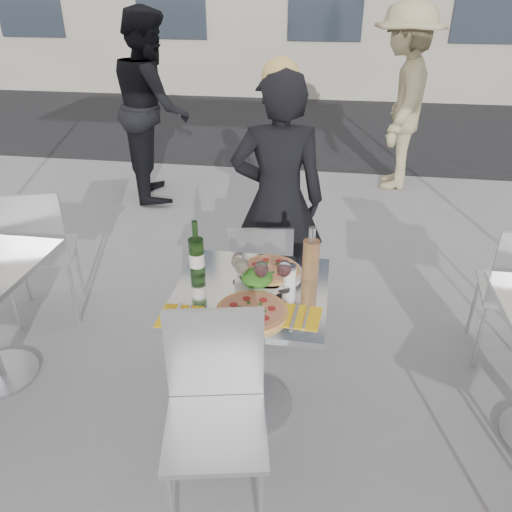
# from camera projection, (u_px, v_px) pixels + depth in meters

# --- Properties ---
(ground) EXTENTS (80.00, 80.00, 0.00)m
(ground) POSITION_uv_depth(u_px,v_px,m) (252.00, 406.00, 2.72)
(ground) COLOR gray
(street_asphalt) EXTENTS (24.00, 5.00, 0.00)m
(street_asphalt) POSITION_uv_depth(u_px,v_px,m) (315.00, 123.00, 8.37)
(street_asphalt) COLOR black
(street_asphalt) RESTS_ON ground
(main_table) EXTENTS (0.72, 0.72, 0.75)m
(main_table) POSITION_uv_depth(u_px,v_px,m) (251.00, 325.00, 2.46)
(main_table) COLOR #B7BABF
(main_table) RESTS_ON ground
(chair_far) EXTENTS (0.43, 0.44, 0.82)m
(chair_far) POSITION_uv_depth(u_px,v_px,m) (260.00, 271.00, 3.05)
(chair_far) COLOR silver
(chair_far) RESTS_ON ground
(chair_near) EXTENTS (0.48, 0.49, 0.90)m
(chair_near) POSITION_uv_depth(u_px,v_px,m) (215.00, 399.00, 2.03)
(chair_near) COLOR silver
(chair_near) RESTS_ON ground
(side_chair_lfar) EXTENTS (0.56, 0.57, 0.95)m
(side_chair_lfar) POSITION_uv_depth(u_px,v_px,m) (35.00, 246.00, 3.16)
(side_chair_lfar) COLOR silver
(side_chair_lfar) RESTS_ON ground
(woman_diner) EXTENTS (0.65, 0.48, 1.63)m
(woman_diner) POSITION_uv_depth(u_px,v_px,m) (278.00, 202.00, 3.16)
(woman_diner) COLOR black
(woman_diner) RESTS_ON ground
(pedestrian_a) EXTENTS (1.01, 1.11, 1.88)m
(pedestrian_a) POSITION_uv_depth(u_px,v_px,m) (152.00, 107.00, 5.07)
(pedestrian_a) COLOR black
(pedestrian_a) RESTS_ON ground
(pedestrian_b) EXTENTS (0.86, 1.32, 1.92)m
(pedestrian_b) POSITION_uv_depth(u_px,v_px,m) (401.00, 99.00, 5.31)
(pedestrian_b) COLOR tan
(pedestrian_b) RESTS_ON ground
(pizza_near) EXTENTS (0.32, 0.32, 0.02)m
(pizza_near) POSITION_uv_depth(u_px,v_px,m) (252.00, 311.00, 2.18)
(pizza_near) COLOR #DF9F57
(pizza_near) RESTS_ON main_table
(pizza_far) EXTENTS (0.33, 0.33, 0.03)m
(pizza_far) POSITION_uv_depth(u_px,v_px,m) (270.00, 271.00, 2.49)
(pizza_far) COLOR white
(pizza_far) RESTS_ON main_table
(salad_plate) EXTENTS (0.22, 0.22, 0.09)m
(salad_plate) POSITION_uv_depth(u_px,v_px,m) (257.00, 279.00, 2.38)
(salad_plate) COLOR white
(salad_plate) RESTS_ON main_table
(wine_bottle) EXTENTS (0.07, 0.08, 0.29)m
(wine_bottle) POSITION_uv_depth(u_px,v_px,m) (197.00, 255.00, 2.42)
(wine_bottle) COLOR #2A5620
(wine_bottle) RESTS_ON main_table
(carafe) EXTENTS (0.08, 0.08, 0.29)m
(carafe) POSITION_uv_depth(u_px,v_px,m) (311.00, 260.00, 2.37)
(carafe) COLOR tan
(carafe) RESTS_ON main_table
(sugar_shaker) EXTENTS (0.06, 0.06, 0.11)m
(sugar_shaker) POSITION_uv_depth(u_px,v_px,m) (289.00, 275.00, 2.38)
(sugar_shaker) COLOR white
(sugar_shaker) RESTS_ON main_table
(wineglass_white_a) EXTENTS (0.07, 0.07, 0.16)m
(wineglass_white_a) POSITION_uv_depth(u_px,v_px,m) (242.00, 267.00, 2.33)
(wineglass_white_a) COLOR white
(wineglass_white_a) RESTS_ON main_table
(wineglass_white_b) EXTENTS (0.07, 0.07, 0.16)m
(wineglass_white_b) POSITION_uv_depth(u_px,v_px,m) (238.00, 263.00, 2.37)
(wineglass_white_b) COLOR white
(wineglass_white_b) RESTS_ON main_table
(wineglass_red_a) EXTENTS (0.07, 0.07, 0.16)m
(wineglass_red_a) POSITION_uv_depth(u_px,v_px,m) (261.00, 270.00, 2.31)
(wineglass_red_a) COLOR white
(wineglass_red_a) RESTS_ON main_table
(wineglass_red_b) EXTENTS (0.07, 0.07, 0.16)m
(wineglass_red_b) POSITION_uv_depth(u_px,v_px,m) (284.00, 270.00, 2.31)
(wineglass_red_b) COLOR white
(wineglass_red_b) RESTS_ON main_table
(napkin_left) EXTENTS (0.18, 0.20, 0.01)m
(napkin_left) POSITION_uv_depth(u_px,v_px,m) (180.00, 316.00, 2.16)
(napkin_left) COLOR yellow
(napkin_left) RESTS_ON main_table
(napkin_right) EXTENTS (0.19, 0.20, 0.01)m
(napkin_right) POSITION_uv_depth(u_px,v_px,m) (299.00, 316.00, 2.17)
(napkin_right) COLOR yellow
(napkin_right) RESTS_ON main_table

